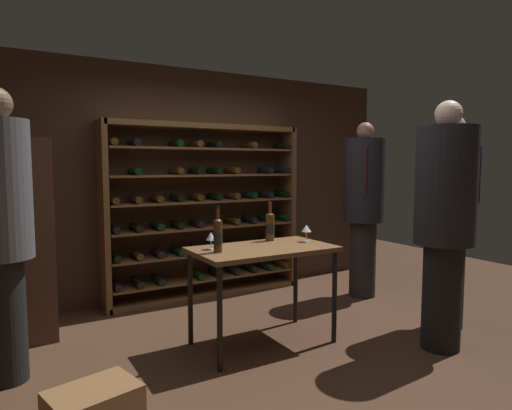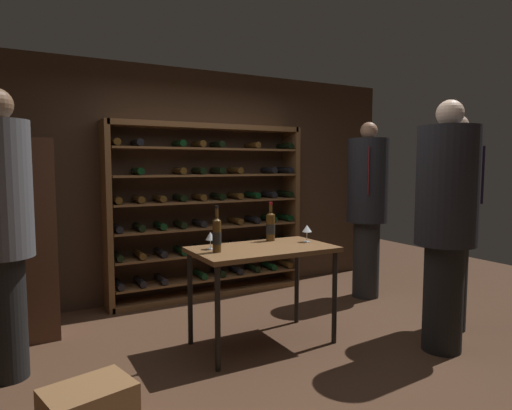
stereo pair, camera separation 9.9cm
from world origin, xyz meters
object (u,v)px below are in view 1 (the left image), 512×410
Objects in this scene: wine_glass_stemmed_right at (211,237)px; wine_bottle_gold_foil at (218,235)px; person_guest_khaki at (445,214)px; person_bystander_red_print at (451,211)px; wine_bottle_amber_reserve at (270,226)px; person_host_in_suit at (364,201)px; tasting_table at (263,257)px; person_guest_blue_shirt at (1,221)px; display_cabinet at (26,241)px; wine_glass_stemmed_center at (306,229)px; wine_rack at (206,213)px.

wine_bottle_gold_foil is at bearing -91.47° from wine_glass_stemmed_right.
wine_bottle_gold_foil is at bearing -63.65° from person_guest_khaki.
person_bystander_red_print is 5.57× the size of wine_bottle_amber_reserve.
person_guest_khaki reaches higher than person_host_in_suit.
wine_bottle_gold_foil is 0.15m from wine_glass_stemmed_right.
tasting_table is 3.34× the size of wine_bottle_amber_reserve.
person_host_in_suit reaches higher than wine_bottle_amber_reserve.
person_bystander_red_print is 2.24m from wine_bottle_gold_foil.
person_guest_blue_shirt reaches higher than wine_bottle_gold_foil.
person_host_in_suit is 5.40× the size of wine_bottle_gold_foil.
wine_bottle_amber_reserve is (2.17, -0.08, -0.18)m from person_guest_blue_shirt.
person_guest_khaki is (1.25, -0.85, 0.38)m from tasting_table.
person_host_in_suit is 3.72m from person_guest_blue_shirt.
display_cabinet is (-3.52, 0.46, -0.24)m from person_host_in_suit.
person_guest_khaki is 0.99× the size of person_guest_blue_shirt.
wine_glass_stemmed_center is (-1.28, -0.60, -0.17)m from person_host_in_suit.
tasting_table is 0.49m from wine_glass_stemmed_right.
person_guest_khaki is 13.29× the size of wine_glass_stemmed_center.
tasting_table is 8.27× the size of wine_glass_stemmed_right.
wine_glass_stemmed_right is at bearing -35.89° from display_cabinet.
wine_glass_stemmed_center is at bearing 2.76° from wine_bottle_gold_foil.
person_host_in_suit is 5.66× the size of wine_bottle_amber_reserve.
person_guest_khaki is 5.49× the size of wine_bottle_gold_foil.
person_bystander_red_print is 1.39m from wine_glass_stemmed_center.
tasting_table is 2.07m from display_cabinet.
wine_bottle_gold_foil is (-2.18, 0.54, -0.12)m from person_bystander_red_print.
person_guest_blue_shirt is 1.56m from wine_bottle_gold_foil.
person_guest_blue_shirt reaches higher than wine_glass_stemmed_center.
wine_rack is 1.16× the size of person_host_in_suit.
wine_glass_stemmed_right is (0.00, 0.14, -0.04)m from wine_bottle_gold_foil.
wine_bottle_amber_reserve is 2.31× the size of wine_glass_stemmed_center.
wine_bottle_gold_foil reaches higher than wine_bottle_amber_reserve.
tasting_table is 0.40m from wine_bottle_amber_reserve.
person_bystander_red_print is 2.28m from wine_glass_stemmed_right.
person_bystander_red_print is 0.57m from person_guest_khaki.
person_bystander_red_print is 3.79m from person_guest_blue_shirt.
person_bystander_red_print reaches higher than wine_bottle_amber_reserve.
wine_glass_stemmed_center is (0.92, 0.04, -0.02)m from wine_bottle_gold_foil.
person_bystander_red_print reaches higher than wine_bottle_gold_foil.
tasting_table is at bearing 1.99° from wine_bottle_gold_foil.
wine_rack is at bearing 67.66° from wine_glass_stemmed_right.
person_guest_blue_shirt is at bearing 172.43° from wine_glass_stemmed_right.
wine_rack is 2.65m from person_guest_khaki.
wine_glass_stemmed_center is at bearing 164.02° from person_host_in_suit.
person_host_in_suit is at bearing 13.93° from wine_bottle_amber_reserve.
wine_rack is 6.27× the size of wine_bottle_gold_foil.
wine_bottle_amber_reserve is at bearing -87.08° from wine_rack.
wine_bottle_amber_reserve is (0.07, -1.31, -0.01)m from wine_rack.
person_host_in_suit is 0.98× the size of person_guest_khaki.
wine_rack is 1.14× the size of person_guest_blue_shirt.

